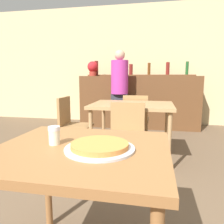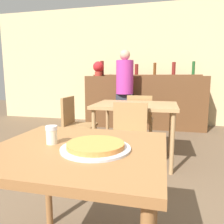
{
  "view_description": "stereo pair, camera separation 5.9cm",
  "coord_description": "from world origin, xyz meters",
  "px_view_note": "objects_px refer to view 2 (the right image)",
  "views": [
    {
      "loc": [
        0.37,
        -1.04,
        1.13
      ],
      "look_at": [
        0.05,
        0.55,
        0.86
      ],
      "focal_mm": 35.0,
      "sensor_mm": 36.0,
      "label": 1
    },
    {
      "loc": [
        0.43,
        -1.03,
        1.13
      ],
      "look_at": [
        0.05,
        0.55,
        0.86
      ],
      "focal_mm": 35.0,
      "sensor_mm": 36.0,
      "label": 2
    }
  ],
  "objects_px": {
    "chair_far_side_back": "(140,117)",
    "chair_far_side_left": "(75,122)",
    "cheese_shaker": "(52,135)",
    "potted_plant": "(98,68)",
    "pizza_tray": "(96,146)",
    "person_standing": "(125,89)",
    "chair_far_side_front": "(128,136)"
  },
  "relations": [
    {
      "from": "person_standing",
      "to": "cheese_shaker",
      "type": "bearing_deg",
      "value": -86.77
    },
    {
      "from": "pizza_tray",
      "to": "potted_plant",
      "type": "relative_size",
      "value": 1.08
    },
    {
      "from": "chair_far_side_left",
      "to": "pizza_tray",
      "type": "xyz_separation_m",
      "value": [
        0.89,
        -1.83,
        0.29
      ]
    },
    {
      "from": "chair_far_side_front",
      "to": "chair_far_side_left",
      "type": "relative_size",
      "value": 1.0
    },
    {
      "from": "cheese_shaker",
      "to": "potted_plant",
      "type": "bearing_deg",
      "value": 103.23
    },
    {
      "from": "cheese_shaker",
      "to": "person_standing",
      "type": "bearing_deg",
      "value": 93.23
    },
    {
      "from": "potted_plant",
      "to": "chair_far_side_front",
      "type": "bearing_deg",
      "value": -66.46
    },
    {
      "from": "cheese_shaker",
      "to": "potted_plant",
      "type": "distance_m",
      "value": 3.93
    },
    {
      "from": "cheese_shaker",
      "to": "pizza_tray",
      "type": "bearing_deg",
      "value": -8.35
    },
    {
      "from": "potted_plant",
      "to": "chair_far_side_back",
      "type": "bearing_deg",
      "value": -51.98
    },
    {
      "from": "pizza_tray",
      "to": "cheese_shaker",
      "type": "xyz_separation_m",
      "value": [
        -0.26,
        0.04,
        0.03
      ]
    },
    {
      "from": "chair_far_side_back",
      "to": "cheese_shaker",
      "type": "distance_m",
      "value": 2.39
    },
    {
      "from": "chair_far_side_front",
      "to": "cheese_shaker",
      "type": "distance_m",
      "value": 1.28
    },
    {
      "from": "chair_far_side_left",
      "to": "potted_plant",
      "type": "height_order",
      "value": "potted_plant"
    },
    {
      "from": "pizza_tray",
      "to": "person_standing",
      "type": "relative_size",
      "value": 0.22
    },
    {
      "from": "cheese_shaker",
      "to": "person_standing",
      "type": "xyz_separation_m",
      "value": [
        -0.18,
        3.26,
        0.08
      ]
    },
    {
      "from": "chair_far_side_front",
      "to": "person_standing",
      "type": "xyz_separation_m",
      "value": [
        -0.41,
        2.04,
        0.4
      ]
    },
    {
      "from": "chair_far_side_back",
      "to": "person_standing",
      "type": "xyz_separation_m",
      "value": [
        -0.41,
        0.9,
        0.4
      ]
    },
    {
      "from": "cheese_shaker",
      "to": "potted_plant",
      "type": "height_order",
      "value": "potted_plant"
    },
    {
      "from": "chair_far_side_left",
      "to": "potted_plant",
      "type": "distance_m",
      "value": 2.18
    },
    {
      "from": "chair_far_side_left",
      "to": "pizza_tray",
      "type": "height_order",
      "value": "chair_far_side_left"
    },
    {
      "from": "chair_far_side_back",
      "to": "chair_far_side_left",
      "type": "height_order",
      "value": "same"
    },
    {
      "from": "chair_far_side_left",
      "to": "chair_far_side_front",
      "type": "bearing_deg",
      "value": -123.59
    },
    {
      "from": "chair_far_side_front",
      "to": "person_standing",
      "type": "height_order",
      "value": "person_standing"
    },
    {
      "from": "chair_far_side_back",
      "to": "pizza_tray",
      "type": "bearing_deg",
      "value": 90.84
    },
    {
      "from": "chair_far_side_front",
      "to": "pizza_tray",
      "type": "height_order",
      "value": "chair_far_side_front"
    },
    {
      "from": "chair_far_side_back",
      "to": "cheese_shaker",
      "type": "relative_size",
      "value": 8.45
    },
    {
      "from": "pizza_tray",
      "to": "potted_plant",
      "type": "height_order",
      "value": "potted_plant"
    },
    {
      "from": "pizza_tray",
      "to": "chair_far_side_left",
      "type": "bearing_deg",
      "value": 115.99
    },
    {
      "from": "pizza_tray",
      "to": "potted_plant",
      "type": "distance_m",
      "value": 4.04
    },
    {
      "from": "chair_far_side_back",
      "to": "cheese_shaker",
      "type": "xyz_separation_m",
      "value": [
        -0.23,
        -2.36,
        0.32
      ]
    },
    {
      "from": "chair_far_side_front",
      "to": "potted_plant",
      "type": "xyz_separation_m",
      "value": [
        -1.12,
        2.57,
        0.83
      ]
    }
  ]
}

